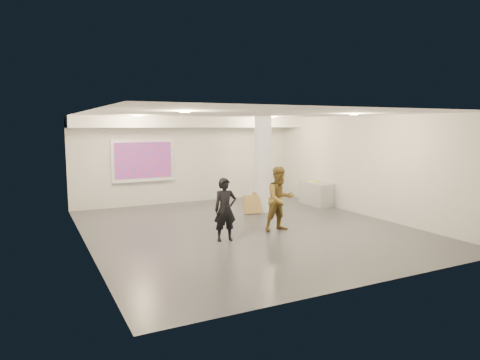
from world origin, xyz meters
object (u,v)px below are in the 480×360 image
man (280,199)px  woman (225,210)px  column (263,164)px  projection_screen (143,161)px  credenza (316,193)px

man → woman: bearing=-173.6°
column → woman: (-2.50, -2.62, -0.75)m
column → projection_screen: size_ratio=1.43×
column → credenza: (2.22, 0.20, -1.11)m
projection_screen → woman: size_ratio=1.41×
column → man: bearing=-109.4°
column → woman: 3.70m
projection_screen → man: projection_screen is taller
column → woman: size_ratio=2.01×
credenza → man: 4.02m
column → projection_screen: bearing=139.4°
projection_screen → woman: 5.36m
credenza → projection_screen: bearing=156.3°
projection_screen → man: (2.26, -5.02, -0.70)m
man → projection_screen: bearing=112.2°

